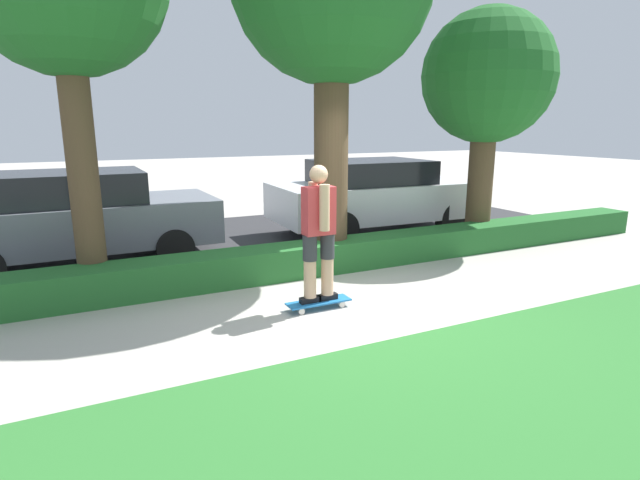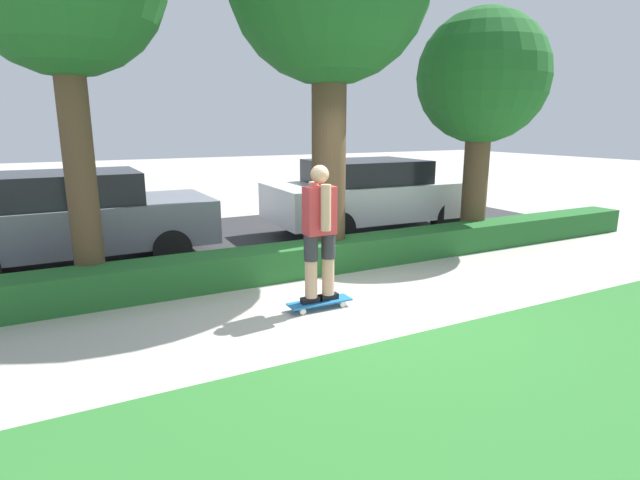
# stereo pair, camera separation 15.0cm
# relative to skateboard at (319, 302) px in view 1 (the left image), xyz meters

# --- Properties ---
(ground_plane) EXTENTS (60.00, 60.00, 0.00)m
(ground_plane) POSITION_rel_skateboard_xyz_m (0.38, -0.17, -0.08)
(ground_plane) COLOR #ADA89E
(grass_lawn_strip) EXTENTS (14.66, 4.00, 0.01)m
(grass_lawn_strip) POSITION_rel_skateboard_xyz_m (0.38, -3.17, -0.07)
(grass_lawn_strip) COLOR #2D702D
(grass_lawn_strip) RESTS_ON ground_plane
(street_asphalt) EXTENTS (14.66, 5.00, 0.01)m
(street_asphalt) POSITION_rel_skateboard_xyz_m (0.38, 4.03, -0.07)
(street_asphalt) COLOR #2D2D30
(street_asphalt) RESTS_ON ground_plane
(hedge_row) EXTENTS (14.66, 0.60, 0.46)m
(hedge_row) POSITION_rel_skateboard_xyz_m (0.38, 1.43, 0.15)
(hedge_row) COLOR #236028
(hedge_row) RESTS_ON ground_plane
(skateboard) EXTENTS (0.81, 0.24, 0.10)m
(skateboard) POSITION_rel_skateboard_xyz_m (0.00, 0.00, 0.00)
(skateboard) COLOR #1E6BAD
(skateboard) RESTS_ON ground_plane
(skater_person) EXTENTS (0.49, 0.43, 1.66)m
(skater_person) POSITION_rel_skateboard_xyz_m (0.00, 0.00, 0.90)
(skater_person) COLOR black
(skater_person) RESTS_ON skateboard
(tree_far) EXTENTS (2.35, 2.35, 4.22)m
(tree_far) POSITION_rel_skateboard_xyz_m (4.21, 1.79, 2.90)
(tree_far) COLOR brown
(tree_far) RESTS_ON ground_plane
(parked_car_front) EXTENTS (4.21, 1.86, 1.49)m
(parked_car_front) POSITION_rel_skateboard_xyz_m (-2.54, 3.56, 0.70)
(parked_car_front) COLOR slate
(parked_car_front) RESTS_ON ground_plane
(parked_car_middle) EXTENTS (4.26, 2.08, 1.52)m
(parked_car_middle) POSITION_rel_skateboard_xyz_m (2.96, 3.47, 0.73)
(parked_car_middle) COLOR silver
(parked_car_middle) RESTS_ON ground_plane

